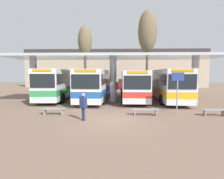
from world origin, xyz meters
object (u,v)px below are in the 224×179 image
object	(u,v)px
waiting_bench_mid_platform	(145,111)
poplar_tree_behind_left	(148,32)
poplar_tree_behind_right	(85,42)
transit_bus_right_bay	(133,84)
waiting_bench_near_pillar	(214,111)
parked_car_street	(124,84)
transit_bus_center_bay	(96,83)
transit_bus_far_right_bay	(167,83)
transit_bus_left_bay	(59,83)
pedestrian_waiting	(83,104)
info_sign_platform	(178,84)
waiting_bench_far_platform	(53,110)

from	to	relation	value
waiting_bench_mid_platform	poplar_tree_behind_left	world-z (taller)	poplar_tree_behind_left
poplar_tree_behind_right	transit_bus_right_bay	bearing A→B (deg)	-51.62
waiting_bench_near_pillar	parked_car_street	size ratio (longest dim) A/B	0.36
transit_bus_center_bay	waiting_bench_near_pillar	world-z (taller)	transit_bus_center_bay
waiting_bench_near_pillar	transit_bus_far_right_bay	bearing A→B (deg)	99.82
transit_bus_right_bay	transit_bus_far_right_bay	world-z (taller)	transit_bus_far_right_bay
transit_bus_center_bay	transit_bus_left_bay	bearing A→B (deg)	2.30
transit_bus_right_bay	waiting_bench_near_pillar	bearing A→B (deg)	123.77
waiting_bench_near_pillar	poplar_tree_behind_right	world-z (taller)	poplar_tree_behind_right
poplar_tree_behind_right	pedestrian_waiting	bearing A→B (deg)	-79.94
info_sign_platform	poplar_tree_behind_left	distance (m)	15.09
transit_bus_right_bay	transit_bus_far_right_bay	bearing A→B (deg)	174.76
waiting_bench_near_pillar	info_sign_platform	size ratio (longest dim) A/B	0.53
pedestrian_waiting	transit_bus_far_right_bay	bearing A→B (deg)	84.42
transit_bus_center_bay	pedestrian_waiting	bearing A→B (deg)	93.92
waiting_bench_far_platform	pedestrian_waiting	world-z (taller)	pedestrian_waiting
transit_bus_center_bay	transit_bus_far_right_bay	size ratio (longest dim) A/B	1.12
waiting_bench_near_pillar	transit_bus_left_bay	bearing A→B (deg)	149.82
transit_bus_center_bay	waiting_bench_mid_platform	world-z (taller)	transit_bus_center_bay
poplar_tree_behind_left	parked_car_street	size ratio (longest dim) A/B	2.77
parked_car_street	poplar_tree_behind_left	bearing A→B (deg)	-70.46
waiting_bench_far_platform	info_sign_platform	world-z (taller)	info_sign_platform
transit_bus_left_bay	poplar_tree_behind_left	distance (m)	14.69
waiting_bench_near_pillar	poplar_tree_behind_right	distance (m)	22.16
waiting_bench_near_pillar	pedestrian_waiting	size ratio (longest dim) A/B	0.92
transit_bus_right_bay	info_sign_platform	bearing A→B (deg)	111.45
transit_bus_left_bay	pedestrian_waiting	size ratio (longest dim) A/B	5.88
pedestrian_waiting	poplar_tree_behind_left	size ratio (longest dim) A/B	0.14
waiting_bench_near_pillar	parked_car_street	world-z (taller)	parked_car_street
info_sign_platform	pedestrian_waiting	bearing A→B (deg)	-161.38
transit_bus_right_bay	waiting_bench_mid_platform	bearing A→B (deg)	92.47
poplar_tree_behind_right	parked_car_street	size ratio (longest dim) A/B	2.45
transit_bus_right_bay	waiting_bench_near_pillar	distance (m)	9.37
waiting_bench_far_platform	parked_car_street	size ratio (longest dim) A/B	0.36
transit_bus_right_bay	transit_bus_left_bay	bearing A→B (deg)	-0.56
transit_bus_left_bay	waiting_bench_mid_platform	xyz separation A→B (m)	(8.86, -7.95, -1.56)
poplar_tree_behind_right	transit_bus_center_bay	bearing A→B (deg)	-71.64
transit_bus_right_bay	poplar_tree_behind_right	size ratio (longest dim) A/B	0.98
transit_bus_center_bay	info_sign_platform	bearing A→B (deg)	135.31
waiting_bench_mid_platform	waiting_bench_far_platform	size ratio (longest dim) A/B	1.18
transit_bus_center_bay	waiting_bench_far_platform	world-z (taller)	transit_bus_center_bay
transit_bus_left_bay	parked_car_street	bearing A→B (deg)	-122.47
transit_bus_right_bay	waiting_bench_far_platform	bearing A→B (deg)	51.20
waiting_bench_far_platform	info_sign_platform	bearing A→B (deg)	4.23
transit_bus_right_bay	info_sign_platform	xyz separation A→B (m)	(2.68, -7.08, 0.36)
transit_bus_far_right_bay	waiting_bench_near_pillar	bearing A→B (deg)	102.08
waiting_bench_far_platform	transit_bus_center_bay	bearing A→B (deg)	74.76
transit_bus_center_bay	waiting_bench_near_pillar	size ratio (longest dim) A/B	7.41
transit_bus_far_right_bay	waiting_bench_mid_platform	xyz separation A→B (m)	(-3.53, -7.36, -1.54)
poplar_tree_behind_right	parked_car_street	distance (m)	11.25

